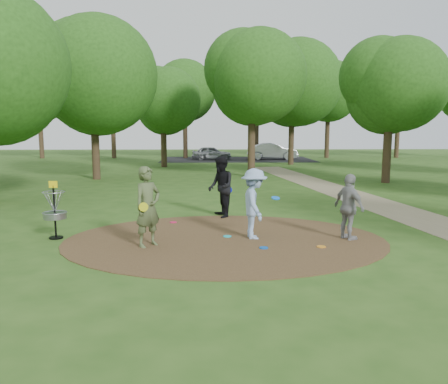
{
  "coord_description": "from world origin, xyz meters",
  "views": [
    {
      "loc": [
        -0.32,
        -11.13,
        2.9
      ],
      "look_at": [
        0.0,
        1.2,
        1.1
      ],
      "focal_mm": 35.0,
      "sensor_mm": 36.0,
      "label": 1
    }
  ],
  "objects": [
    {
      "name": "tree_ring",
      "position": [
        2.55,
        9.49,
        5.32
      ],
      "size": [
        37.2,
        46.28,
        9.67
      ],
      "color": "#332316",
      "rests_on": "ground"
    },
    {
      "name": "player_walking_with_disc",
      "position": [
        -0.06,
        3.0,
        1.01
      ],
      "size": [
        0.98,
        1.13,
        2.02
      ],
      "color": "black",
      "rests_on": "ground"
    },
    {
      "name": "disc_ground_red",
      "position": [
        -1.55,
        2.11,
        0.03
      ],
      "size": [
        0.22,
        0.22,
        0.02
      ],
      "primitive_type": "cylinder",
      "color": "#DE164D",
      "rests_on": "dirt_clearing"
    },
    {
      "name": "player_throwing_with_disc",
      "position": [
        0.77,
        0.15,
        0.93
      ],
      "size": [
        1.1,
        1.27,
        1.87
      ],
      "color": "#90ACD6",
      "rests_on": "ground"
    },
    {
      "name": "car_right",
      "position": [
        5.28,
        29.73,
        0.77
      ],
      "size": [
        4.73,
        1.8,
        1.54
      ],
      "primitive_type": "imported",
      "rotation": [
        0.0,
        0.0,
        1.54
      ],
      "color": "#B6B7BF",
      "rests_on": "ground"
    },
    {
      "name": "disc_golf_basket",
      "position": [
        -4.5,
        0.3,
        0.87
      ],
      "size": [
        0.63,
        0.63,
        1.54
      ],
      "color": "black",
      "rests_on": "ground"
    },
    {
      "name": "player_observer_with_disc",
      "position": [
        -1.91,
        -0.57,
        1.0
      ],
      "size": [
        0.85,
        0.86,
        1.99
      ],
      "color": "#4A5833",
      "rests_on": "ground"
    },
    {
      "name": "disc_ground_orange",
      "position": [
        2.34,
        -0.81,
        0.03
      ],
      "size": [
        0.22,
        0.22,
        0.02
      ],
      "primitive_type": "cylinder",
      "color": "orange",
      "rests_on": "dirt_clearing"
    },
    {
      "name": "disc_ground_cyan",
      "position": [
        0.07,
        0.29,
        0.03
      ],
      "size": [
        0.22,
        0.22,
        0.02
      ],
      "primitive_type": "cylinder",
      "color": "#1AC6D3",
      "rests_on": "dirt_clearing"
    },
    {
      "name": "dirt_clearing",
      "position": [
        0.0,
        0.0,
        0.01
      ],
      "size": [
        8.4,
        8.4,
        0.02
      ],
      "primitive_type": "cylinder",
      "color": "#47301C",
      "rests_on": "ground"
    },
    {
      "name": "player_waiting_with_disc",
      "position": [
        3.23,
        -0.05,
        0.87
      ],
      "size": [
        0.83,
        1.1,
        1.74
      ],
      "color": "gray",
      "rests_on": "ground"
    },
    {
      "name": "car_left",
      "position": [
        -0.42,
        29.58,
        0.63
      ],
      "size": [
        3.76,
        1.69,
        1.25
      ],
      "primitive_type": "imported",
      "rotation": [
        0.0,
        0.0,
        1.63
      ],
      "color": "#94959B",
      "rests_on": "ground"
    },
    {
      "name": "parking_lot",
      "position": [
        2.0,
        30.0,
        0.0
      ],
      "size": [
        14.0,
        8.0,
        0.01
      ],
      "primitive_type": "cube",
      "color": "black",
      "rests_on": "ground"
    },
    {
      "name": "ground",
      "position": [
        0.0,
        0.0,
        0.0
      ],
      "size": [
        100.0,
        100.0,
        0.0
      ],
      "primitive_type": "plane",
      "color": "#2D5119",
      "rests_on": "ground"
    },
    {
      "name": "disc_ground_blue",
      "position": [
        0.91,
        -0.87,
        0.03
      ],
      "size": [
        0.22,
        0.22,
        0.02
      ],
      "primitive_type": "cylinder",
      "color": "blue",
      "rests_on": "dirt_clearing"
    },
    {
      "name": "footpath",
      "position": [
        6.5,
        2.0,
        0.01
      ],
      "size": [
        7.55,
        39.89,
        0.01
      ],
      "primitive_type": "cube",
      "rotation": [
        0.0,
        0.0,
        0.14
      ],
      "color": "#8C7A5B",
      "rests_on": "ground"
    }
  ]
}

